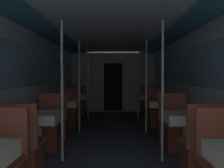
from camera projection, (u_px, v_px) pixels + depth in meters
name	position (u px, v px, depth m)	size (l,w,h in m)	color
wall_left	(36.00, 84.00, 4.76)	(0.05, 10.21, 2.05)	silver
wall_right	(190.00, 85.00, 4.74)	(0.05, 10.21, 2.05)	silver
ceiling_panel	(113.00, 31.00, 4.72)	(2.94, 10.21, 0.07)	silver
bulkhead_far	(113.00, 82.00, 8.70)	(2.89, 0.09, 2.05)	#A8A8A3
dining_table_left_1	(39.00, 120.00, 3.66)	(0.62, 0.62, 0.72)	#4C4C51
chair_left_near_1	(25.00, 154.00, 3.09)	(0.43, 0.43, 0.93)	brown
chair_left_far_1	(49.00, 133.00, 4.25)	(0.43, 0.43, 0.93)	brown
support_pole_left_1	(62.00, 91.00, 3.64)	(0.04, 0.04, 2.05)	silver
dining_table_left_2	(64.00, 105.00, 5.48)	(0.62, 0.62, 0.72)	#4C4C51
chair_left_near_2	(58.00, 125.00, 4.92)	(0.43, 0.43, 0.93)	brown
chair_left_far_2	(68.00, 115.00, 6.07)	(0.43, 0.43, 0.93)	brown
support_pole_left_2	(79.00, 86.00, 5.47)	(0.04, 0.04, 2.05)	silver
dining_table_left_3	(76.00, 98.00, 7.31)	(0.62, 0.62, 0.72)	#4C4C51
chair_left_near_3	(73.00, 112.00, 6.74)	(0.43, 0.43, 0.93)	brown
chair_left_far_3	(79.00, 106.00, 7.90)	(0.43, 0.43, 0.93)	brown
support_pole_left_3	(88.00, 84.00, 7.29)	(0.04, 0.04, 2.05)	silver
dining_table_right_1	(186.00, 120.00, 3.64)	(0.62, 0.62, 0.72)	#4C4C51
chair_right_near_1	(199.00, 154.00, 3.07)	(0.43, 0.43, 0.93)	brown
chair_right_far_1	(176.00, 133.00, 4.23)	(0.43, 0.43, 0.93)	brown
support_pole_right_1	(162.00, 91.00, 3.63)	(0.04, 0.04, 2.05)	silver
dining_table_right_2	(162.00, 105.00, 5.47)	(0.62, 0.62, 0.72)	#4C4C51
chair_right_near_2	(168.00, 125.00, 4.90)	(0.43, 0.43, 0.93)	brown
chair_right_far_2	(157.00, 116.00, 6.06)	(0.43, 0.43, 0.93)	brown
support_pole_right_2	(146.00, 86.00, 5.46)	(0.04, 0.04, 2.05)	silver
dining_table_right_3	(150.00, 98.00, 7.30)	(0.62, 0.62, 0.72)	#4C4C51
chair_right_near_3	(153.00, 112.00, 6.73)	(0.43, 0.43, 0.93)	brown
chair_right_far_3	(147.00, 106.00, 7.89)	(0.43, 0.43, 0.93)	brown
support_pole_right_3	(138.00, 84.00, 7.28)	(0.04, 0.04, 2.05)	silver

